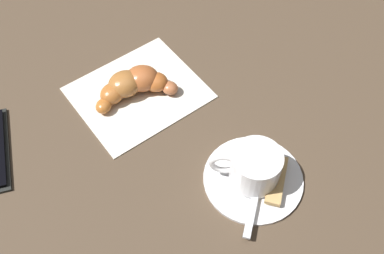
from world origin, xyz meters
TOP-DOWN VIEW (x-y plane):
  - ground_plane at (0.00, 0.00)m, footprint 1.80×1.80m
  - saucer at (-0.10, 0.02)m, footprint 0.13×0.13m
  - espresso_cup at (-0.10, 0.02)m, footprint 0.08×0.07m
  - teaspoon at (-0.10, 0.02)m, footprint 0.07×0.12m
  - sugar_packet at (-0.12, 0.01)m, footprint 0.05×0.07m
  - napkin at (0.11, 0.01)m, footprint 0.19×0.20m
  - croissant at (0.12, 0.02)m, footprint 0.09×0.11m

SIDE VIEW (x-z plane):
  - ground_plane at x=0.00m, z-range 0.00..0.00m
  - napkin at x=0.11m, z-range 0.00..0.00m
  - saucer at x=-0.10m, z-range 0.00..0.01m
  - teaspoon at x=-0.10m, z-range 0.01..0.02m
  - sugar_packet at x=-0.12m, z-range 0.01..0.01m
  - croissant at x=0.12m, z-range 0.00..0.04m
  - espresso_cup at x=-0.10m, z-range 0.01..0.05m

